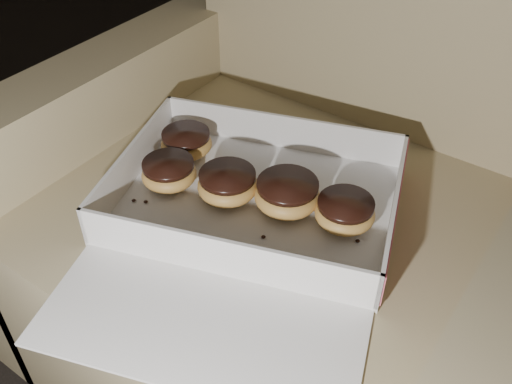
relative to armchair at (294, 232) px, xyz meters
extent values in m
plane|color=black|center=(-0.31, 0.02, -0.31)|extent=(4.50, 4.50, 0.00)
cube|color=#95805F|center=(0.00, -0.05, -0.09)|extent=(0.75, 0.75, 0.44)
cube|color=#95805F|center=(-0.40, -0.05, -0.02)|extent=(0.12, 0.75, 0.58)
cube|color=#95805F|center=(0.40, -0.05, -0.02)|extent=(0.12, 0.75, 0.58)
cube|color=silver|center=(-0.02, -0.10, 0.13)|extent=(0.53, 0.46, 0.01)
cube|color=silver|center=(-0.07, 0.06, 0.17)|extent=(0.42, 0.15, 0.07)
cube|color=silver|center=(0.03, -0.25, 0.17)|extent=(0.42, 0.15, 0.07)
cube|color=silver|center=(-0.23, -0.17, 0.17)|extent=(0.11, 0.32, 0.07)
cube|color=silver|center=(0.19, -0.03, 0.17)|extent=(0.11, 0.32, 0.07)
cube|color=#D2546C|center=(0.19, -0.03, 0.17)|extent=(0.10, 0.31, 0.06)
cube|color=silver|center=(0.06, -0.34, 0.13)|extent=(0.47, 0.32, 0.01)
ellipsoid|color=gold|center=(-0.20, -0.06, 0.16)|extent=(0.09, 0.09, 0.04)
cylinder|color=black|center=(-0.20, -0.06, 0.18)|extent=(0.09, 0.09, 0.01)
ellipsoid|color=gold|center=(-0.07, -0.11, 0.16)|extent=(0.10, 0.10, 0.05)
cylinder|color=black|center=(-0.07, -0.11, 0.18)|extent=(0.09, 0.09, 0.01)
ellipsoid|color=gold|center=(-0.17, -0.15, 0.16)|extent=(0.09, 0.09, 0.04)
cylinder|color=black|center=(-0.17, -0.15, 0.18)|extent=(0.09, 0.09, 0.01)
ellipsoid|color=gold|center=(0.03, -0.08, 0.16)|extent=(0.11, 0.11, 0.05)
cylinder|color=black|center=(0.03, -0.08, 0.18)|extent=(0.10, 0.10, 0.01)
ellipsoid|color=gold|center=(0.12, -0.06, 0.16)|extent=(0.09, 0.09, 0.05)
cylinder|color=black|center=(0.12, -0.06, 0.18)|extent=(0.09, 0.09, 0.01)
ellipsoid|color=black|center=(0.16, -0.09, 0.14)|extent=(0.01, 0.01, 0.00)
ellipsoid|color=black|center=(0.04, -0.16, 0.14)|extent=(0.01, 0.01, 0.00)
ellipsoid|color=black|center=(-0.19, -0.21, 0.14)|extent=(0.01, 0.01, 0.00)
ellipsoid|color=black|center=(-0.17, -0.21, 0.14)|extent=(0.01, 0.01, 0.00)
camera|label=1|loc=(0.39, -0.68, 0.76)|focal=40.00mm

